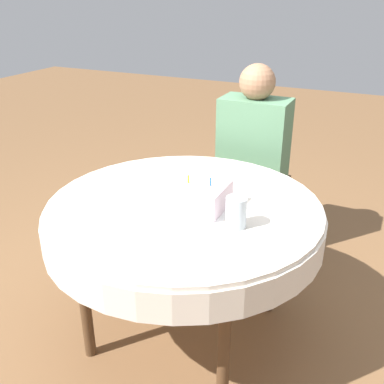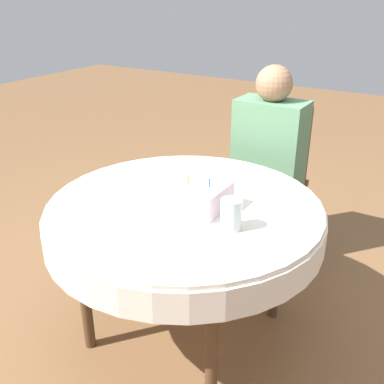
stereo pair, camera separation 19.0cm
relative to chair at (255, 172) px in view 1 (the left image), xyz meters
The scene contains 7 objects.
ground_plane 1.08m from the chair, 91.53° to the right, with size 12.00×12.00×0.00m, color brown.
dining_table 0.97m from the chair, 91.53° to the right, with size 1.22×1.22×0.70m.
chair is the anchor object (origin of this frame).
person 0.23m from the chair, 90.31° to the right, with size 0.40×0.32×1.17m.
napkin 0.99m from the chair, 86.78° to the right, with size 0.27×0.27×0.00m.
birthday_cake 1.00m from the chair, 86.78° to the right, with size 0.22×0.22×0.14m.
drinking_glass 1.12m from the chair, 76.83° to the right, with size 0.08×0.08×0.12m.
Camera 1 is at (0.78, -1.57, 1.57)m, focal length 42.00 mm.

